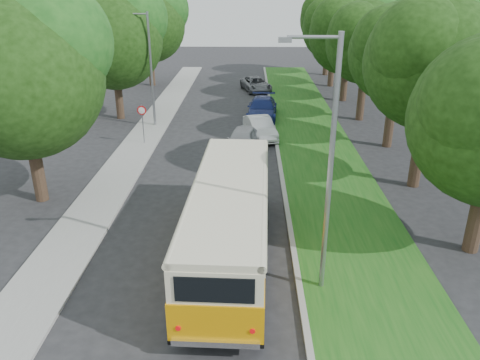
{
  "coord_description": "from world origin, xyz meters",
  "views": [
    {
      "loc": [
        1.95,
        -15.15,
        9.14
      ],
      "look_at": [
        1.56,
        2.96,
        1.5
      ],
      "focal_mm": 35.0,
      "sensor_mm": 36.0,
      "label": 1
    }
  ],
  "objects_px": {
    "lamppost_far": "(149,66)",
    "car_silver": "(242,140)",
    "car_white": "(260,128)",
    "car_grey": "(256,84)",
    "vintage_bus": "(230,222)",
    "car_blue": "(262,109)",
    "lamppost_near": "(328,163)"
  },
  "relations": [
    {
      "from": "lamppost_far",
      "to": "car_silver",
      "type": "relative_size",
      "value": 1.85
    },
    {
      "from": "lamppost_far",
      "to": "car_white",
      "type": "bearing_deg",
      "value": -18.9
    },
    {
      "from": "lamppost_far",
      "to": "car_grey",
      "type": "distance_m",
      "value": 14.04
    },
    {
      "from": "vintage_bus",
      "to": "car_blue",
      "type": "relative_size",
      "value": 1.97
    },
    {
      "from": "car_white",
      "to": "lamppost_near",
      "type": "bearing_deg",
      "value": -97.59
    },
    {
      "from": "lamppost_near",
      "to": "car_silver",
      "type": "distance_m",
      "value": 14.2
    },
    {
      "from": "car_white",
      "to": "car_blue",
      "type": "relative_size",
      "value": 0.79
    },
    {
      "from": "vintage_bus",
      "to": "lamppost_far",
      "type": "bearing_deg",
      "value": 111.65
    },
    {
      "from": "lamppost_near",
      "to": "car_blue",
      "type": "xyz_separation_m",
      "value": [
        -1.37,
        20.63,
        -3.63
      ]
    },
    {
      "from": "vintage_bus",
      "to": "car_blue",
      "type": "xyz_separation_m",
      "value": [
        1.55,
        18.92,
        -0.75
      ]
    },
    {
      "from": "lamppost_near",
      "to": "car_white",
      "type": "height_order",
      "value": "lamppost_near"
    },
    {
      "from": "lamppost_near",
      "to": "car_white",
      "type": "distance_m",
      "value": 16.5
    },
    {
      "from": "lamppost_near",
      "to": "car_silver",
      "type": "height_order",
      "value": "lamppost_near"
    },
    {
      "from": "vintage_bus",
      "to": "car_silver",
      "type": "distance_m",
      "value": 11.76
    },
    {
      "from": "lamppost_near",
      "to": "lamppost_far",
      "type": "height_order",
      "value": "lamppost_near"
    },
    {
      "from": "lamppost_near",
      "to": "car_white",
      "type": "xyz_separation_m",
      "value": [
        -1.6,
        16.0,
        -3.7
      ]
    },
    {
      "from": "car_silver",
      "to": "car_blue",
      "type": "relative_size",
      "value": 0.8
    },
    {
      "from": "car_silver",
      "to": "car_white",
      "type": "distance_m",
      "value": 2.77
    },
    {
      "from": "lamppost_far",
      "to": "car_blue",
      "type": "xyz_separation_m",
      "value": [
        7.54,
        2.13,
        -3.38
      ]
    },
    {
      "from": "vintage_bus",
      "to": "car_grey",
      "type": "relative_size",
      "value": 2.22
    },
    {
      "from": "lamppost_near",
      "to": "vintage_bus",
      "type": "bearing_deg",
      "value": 149.51
    },
    {
      "from": "lamppost_far",
      "to": "car_blue",
      "type": "distance_m",
      "value": 8.53
    },
    {
      "from": "car_silver",
      "to": "car_grey",
      "type": "bearing_deg",
      "value": 97.95
    },
    {
      "from": "car_white",
      "to": "car_grey",
      "type": "distance_m",
      "value": 14.05
    },
    {
      "from": "car_silver",
      "to": "lamppost_far",
      "type": "bearing_deg",
      "value": 152.22
    },
    {
      "from": "car_silver",
      "to": "car_white",
      "type": "relative_size",
      "value": 1.0
    },
    {
      "from": "lamppost_near",
      "to": "car_white",
      "type": "relative_size",
      "value": 1.98
    },
    {
      "from": "car_silver",
      "to": "car_white",
      "type": "xyz_separation_m",
      "value": [
        1.08,
        2.55,
        -0.03
      ]
    },
    {
      "from": "lamppost_far",
      "to": "car_blue",
      "type": "relative_size",
      "value": 1.47
    },
    {
      "from": "lamppost_near",
      "to": "car_blue",
      "type": "bearing_deg",
      "value": 93.79
    },
    {
      "from": "car_white",
      "to": "lamppost_far",
      "type": "bearing_deg",
      "value": 147.8
    },
    {
      "from": "car_blue",
      "to": "car_grey",
      "type": "distance_m",
      "value": 9.42
    }
  ]
}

